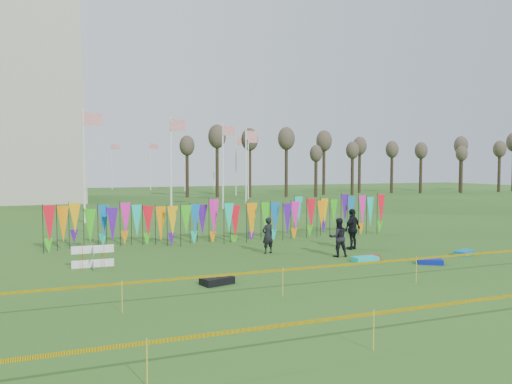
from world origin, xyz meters
name	(u,v)px	position (x,y,z in m)	size (l,w,h in m)	color
ground	(307,276)	(0.00, 0.00, 0.00)	(160.00, 160.00, 0.00)	#244D15
flagpole_ring	(7,166)	(-14.00, 48.00, 4.00)	(57.40, 56.16, 8.00)	silver
banner_row	(235,217)	(0.28, 8.87, 1.30)	(18.64, 0.64, 2.18)	black
caution_tape_near	(334,267)	(-0.22, -2.27, 0.78)	(26.00, 0.02, 0.90)	yellow
caution_tape_far	(442,307)	(-0.22, -7.11, 0.78)	(26.00, 0.02, 0.90)	yellow
tree_line	(365,151)	(32.00, 44.00, 6.17)	(53.92, 1.92, 7.84)	#322719
box_kite	(93,256)	(-7.20, 4.40, 0.45)	(0.81, 0.81, 0.90)	red
person_left	(268,235)	(0.48, 4.88, 0.83)	(0.61, 0.44, 1.66)	black
person_mid	(338,237)	(3.07, 2.97, 0.86)	(0.84, 0.52, 1.72)	black
person_right	(353,229)	(4.70, 4.39, 0.98)	(1.15, 0.66, 1.97)	black
kite_bag_turquoise	(365,259)	(3.52, 1.54, 0.11)	(1.08, 0.54, 0.22)	#0ED4C9
kite_bag_blue	(430,262)	(5.69, 0.11, 0.10)	(0.98, 0.51, 0.20)	#0A1BA3
kite_bag_red	(368,258)	(3.76, 1.72, 0.10)	(1.06, 0.49, 0.19)	red
kite_bag_black	(217,281)	(-3.45, -0.01, 0.12)	(1.07, 0.62, 0.25)	black
kite_bag_teal	(464,253)	(8.61, 1.26, 0.10)	(1.07, 0.51, 0.21)	#0C76B1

